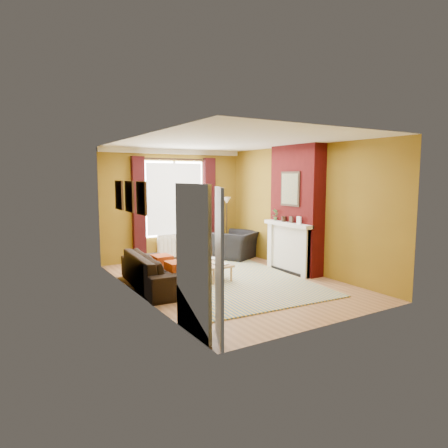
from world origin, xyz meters
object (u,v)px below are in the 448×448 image
Objects in this scene: wicker_stool at (203,250)px; floor_lamp at (227,209)px; armchair at (237,245)px; coffee_table at (210,264)px; sofa at (157,270)px.

floor_lamp reaches higher than wicker_stool.
coffee_table is at bearing 11.49° from armchair.
coffee_table is 0.69× the size of floor_lamp.
wicker_stool is (-0.76, 0.49, -0.13)m from armchair.
floor_lamp is at bearing -50.78° from sofa.
sofa is 2.81m from wicker_stool.
sofa is 1.16m from coffee_table.
armchair is at bearing -32.58° from wicker_stool.
sofa is 4.98× the size of wicker_stool.
armchair is (2.79, 1.45, 0.03)m from sofa.
coffee_table is 2.13m from wicker_stool.
armchair reaches higher than sofa.
sofa is 2.04× the size of coffee_table.
armchair is at bearing -58.37° from sofa.
floor_lamp is (1.62, 1.95, 0.92)m from coffee_table.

